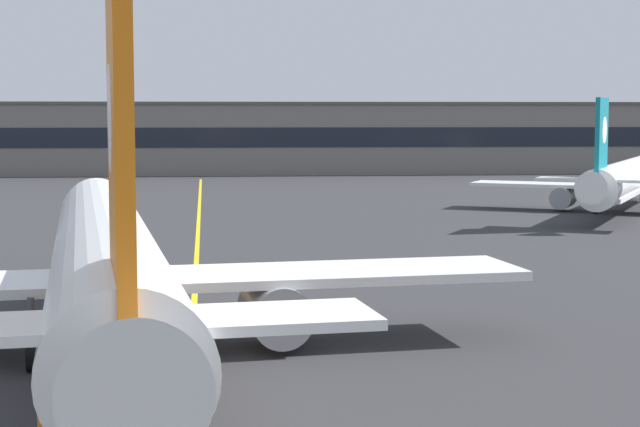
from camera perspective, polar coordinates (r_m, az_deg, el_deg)
The scene contains 5 objects.
taxiway_centreline at distance 54.39m, azimuth -6.71°, elevation -4.03°, with size 0.30×180.00×0.01m, color yellow.
airliner_foreground at distance 39.62m, azimuth -11.38°, elevation -2.70°, with size 32.36×41.46×11.65m.
airliner_background at distance 98.31m, azimuth 16.00°, elevation 1.71°, with size 26.20×32.66×10.05m.
safety_cone_by_nose_gear at distance 54.87m, azimuth -7.87°, elevation -3.69°, with size 0.44×0.44×0.55m.
terminal_building at distance 156.61m, azimuth -3.73°, elevation 4.06°, with size 134.52×12.40×10.45m.
Camera 1 is at (1.68, -23.63, 8.88)m, focal length 59.82 mm.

